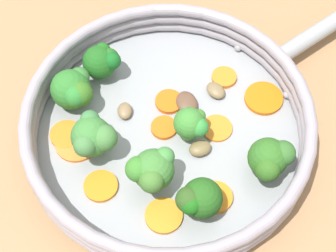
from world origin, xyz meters
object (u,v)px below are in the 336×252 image
broccoli_floret_0 (198,199)px  mushroom_piece_2 (216,90)px  carrot_slice_7 (77,143)px  broccoli_floret_1 (74,90)px  carrot_slice_4 (66,135)px  mushroom_piece_1 (200,148)px  broccoli_floret_6 (191,124)px  mushroom_piece_3 (125,111)px  broccoli_floret_2 (152,171)px  mushroom_piece_0 (187,103)px  carrot_slice_5 (224,77)px  broccoli_floret_5 (103,61)px  carrot_slice_3 (167,125)px  carrot_slice_8 (169,102)px  carrot_slice_9 (101,186)px  carrot_slice_2 (217,128)px  carrot_slice_0 (264,98)px  carrot_slice_6 (164,216)px  skillet (168,136)px  broccoli_floret_4 (270,159)px  carrot_slice_1 (216,197)px  broccoli_floret_3 (93,137)px

broccoli_floret_0 → mushroom_piece_2: broccoli_floret_0 is taller
carrot_slice_7 → broccoli_floret_1: 0.06m
mushroom_piece_2 → carrot_slice_4: bearing=-20.8°
carrot_slice_7 → mushroom_piece_1: bearing=136.5°
broccoli_floret_0 → broccoli_floret_6: bearing=-126.6°
mushroom_piece_3 → mushroom_piece_2: bearing=155.3°
broccoli_floret_2 → mushroom_piece_0: 0.11m
carrot_slice_5 → broccoli_floret_5: broccoli_floret_5 is taller
mushroom_piece_3 → broccoli_floret_2: bearing=70.3°
carrot_slice_3 → broccoli_floret_6: size_ratio=0.67×
carrot_slice_8 → carrot_slice_9: bearing=16.2°
carrot_slice_7 → carrot_slice_9: (0.01, 0.06, 0.00)m
carrot_slice_2 → mushroom_piece_0: (0.01, -0.04, 0.00)m
carrot_slice_9 → broccoli_floret_2: broccoli_floret_2 is taller
carrot_slice_0 → broccoli_floret_6: bearing=-10.3°
carrot_slice_8 → carrot_slice_6: bearing=48.1°
broccoli_floret_5 → skillet: bearing=93.1°
carrot_slice_3 → broccoli_floret_0: broccoli_floret_0 is taller
carrot_slice_7 → broccoli_floret_1: bearing=-124.9°
broccoli_floret_4 → carrot_slice_1: bearing=-10.4°
broccoli_floret_2 → mushroom_piece_1: bearing=178.8°
carrot_slice_2 → carrot_slice_5: size_ratio=1.17×
broccoli_floret_3 → broccoli_floret_5: broccoli_floret_3 is taller
carrot_slice_0 → carrot_slice_8: bearing=-37.2°
carrot_slice_1 → carrot_slice_2: carrot_slice_1 is taller
carrot_slice_0 → carrot_slice_6: same height
broccoli_floret_1 → broccoli_floret_3: (0.02, 0.06, 0.01)m
carrot_slice_1 → carrot_slice_2: bearing=-133.0°
carrot_slice_2 → broccoli_floret_0: 0.10m
carrot_slice_5 → carrot_slice_6: bearing=28.2°
carrot_slice_7 → broccoli_floret_3: size_ratio=0.90×
broccoli_floret_3 → broccoli_floret_4: broccoli_floret_3 is taller
mushroom_piece_1 → carrot_slice_3: bearing=-80.4°
carrot_slice_4 → broccoli_floret_5: (-0.08, -0.04, 0.02)m
carrot_slice_8 → broccoli_floret_1: broccoli_floret_1 is taller
carrot_slice_4 → carrot_slice_7: bearing=101.4°
carrot_slice_4 → broccoli_floret_3: 0.05m
carrot_slice_3 → carrot_slice_9: bearing=7.1°
carrot_slice_3 → carrot_slice_5: same height
broccoli_floret_0 → broccoli_floret_3: 0.13m
carrot_slice_8 → mushroom_piece_1: (0.01, 0.07, 0.00)m
broccoli_floret_0 → mushroom_piece_3: size_ratio=2.28×
carrot_slice_1 → broccoli_floret_2: size_ratio=0.65×
carrot_slice_7 → mushroom_piece_3: bearing=177.9°
broccoli_floret_0 → mushroom_piece_3: bearing=-96.1°
carrot_slice_9 → broccoli_floret_0: size_ratio=0.72×
carrot_slice_1 → carrot_slice_2: size_ratio=1.02×
carrot_slice_1 → broccoli_floret_5: 0.20m
mushroom_piece_1 → broccoli_floret_3: bearing=-39.3°
carrot_slice_1 → carrot_slice_9: size_ratio=0.97×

